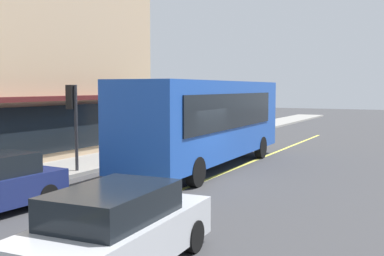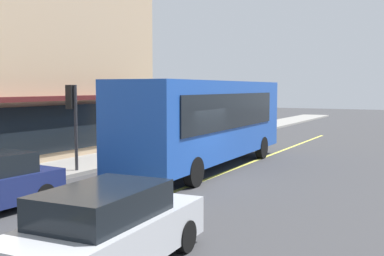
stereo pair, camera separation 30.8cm
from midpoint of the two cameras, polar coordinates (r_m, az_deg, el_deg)
The scene contains 6 objects.
ground at distance 16.55m, azimuth 1.75°, elevation -6.42°, with size 120.00×120.00×0.00m, color #38383A.
sidewalk at distance 19.76m, azimuth -13.43°, elevation -4.47°, with size 80.00×2.87×0.15m, color gray.
lane_centre_stripe at distance 16.55m, azimuth 1.75°, elevation -6.40°, with size 36.00×0.16×0.01m, color #D8D14C.
bus at distance 18.98m, azimuth 2.39°, elevation 1.08°, with size 11.20×2.88×3.50m.
traffic_light at distance 18.17m, azimuth -13.79°, elevation 2.51°, with size 0.30×0.52×3.20m.
car_silver at distance 8.61m, azimuth -9.21°, elevation -12.06°, with size 4.39×2.05×1.52m.
Camera 2 is at (-14.44, -7.40, 3.24)m, focal length 44.17 mm.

